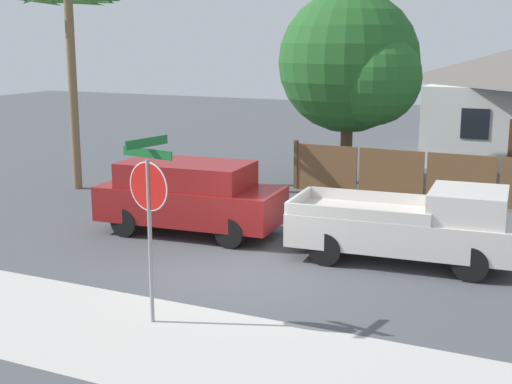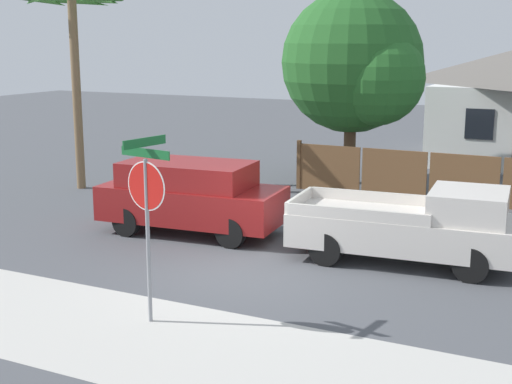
% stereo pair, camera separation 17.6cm
% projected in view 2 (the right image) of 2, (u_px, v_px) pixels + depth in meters
% --- Properties ---
extents(ground_plane, '(80.00, 80.00, 0.00)m').
position_uv_depth(ground_plane, '(240.00, 273.00, 14.82)').
color(ground_plane, '#4C4F54').
extents(sidewalk_strip, '(36.00, 3.20, 0.01)m').
position_uv_depth(sidewalk_strip, '(139.00, 337.00, 11.66)').
color(sidewalk_strip, beige).
rests_on(sidewalk_strip, ground).
extents(wooden_fence, '(12.66, 0.12, 1.58)m').
position_uv_depth(wooden_fence, '(501.00, 183.00, 20.36)').
color(wooden_fence, brown).
rests_on(wooden_fence, ground).
extents(oak_tree, '(4.86, 4.63, 6.35)m').
position_uv_depth(oak_tree, '(357.00, 65.00, 23.08)').
color(oak_tree, brown).
rests_on(oak_tree, ground).
extents(palm_tree, '(3.11, 3.33, 6.37)m').
position_uv_depth(palm_tree, '(73.00, 15.00, 22.13)').
color(palm_tree, brown).
rests_on(palm_tree, ground).
extents(red_suv, '(4.67, 2.28, 1.81)m').
position_uv_depth(red_suv, '(191.00, 195.00, 17.69)').
color(red_suv, maroon).
rests_on(red_suv, ground).
extents(orange_pickup, '(4.99, 2.33, 1.70)m').
position_uv_depth(orange_pickup, '(414.00, 226.00, 15.33)').
color(orange_pickup, silver).
rests_on(orange_pickup, ground).
extents(stop_sign, '(1.07, 0.96, 3.20)m').
position_uv_depth(stop_sign, '(147.00, 197.00, 11.84)').
color(stop_sign, gray).
rests_on(stop_sign, ground).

